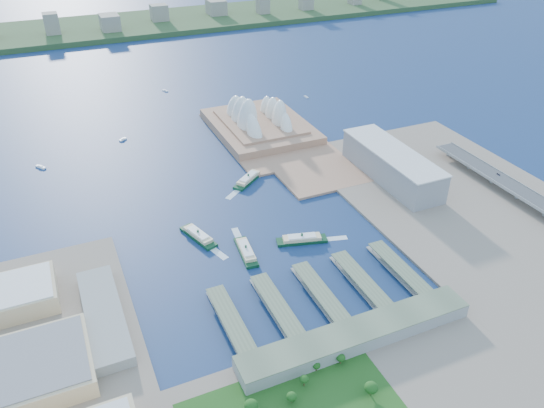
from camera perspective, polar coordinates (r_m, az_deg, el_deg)
name	(u,v)px	position (r m, az deg, el deg)	size (l,w,h in m)	color
ground	(271,254)	(526.98, -0.10, -5.44)	(3000.00, 3000.00, 0.00)	#0F2147
east_land	(495,224)	(615.71, 22.85, -2.03)	(240.00, 500.00, 3.00)	gray
peninsula	(267,135)	(769.21, -0.54, 7.46)	(135.00, 220.00, 3.00)	#A07257
far_shore	(109,27)	(1409.56, -17.14, 17.71)	(2200.00, 260.00, 12.00)	#2D4926
opera_house	(260,110)	(773.30, -1.32, 10.05)	(134.00, 180.00, 58.00)	white
toaster_building	(392,165)	(660.61, 12.74, 4.13)	(45.00, 155.00, 35.00)	gray
ferry_wharves	(320,293)	(477.17, 5.14, -9.56)	(184.00, 90.00, 9.30)	#56634A
terminal_building	(357,335)	(438.02, 9.09, -13.79)	(200.00, 28.00, 12.00)	gray
far_skyline	(108,15)	(1383.04, -17.23, 18.88)	(1900.00, 140.00, 55.00)	gray
ferry_a	(198,234)	(552.04, -7.95, -3.22)	(13.02, 51.14, 9.67)	#0D371D
ferry_b	(248,178)	(649.02, -2.56, 2.85)	(13.23, 51.96, 9.82)	#0D371D
ferry_c	(246,249)	(526.08, -2.82, -4.91)	(12.84, 50.44, 9.54)	#0D371D
ferry_d	(302,238)	(542.28, 3.23, -3.64)	(13.20, 51.84, 9.80)	#0D371D
boat_a	(41,167)	(743.01, -23.63, 3.71)	(3.97, 15.87, 3.06)	white
boat_b	(123,139)	(784.82, -15.76, 6.74)	(4.00, 11.42, 3.08)	white
boat_c	(306,97)	(914.58, 3.69, 11.44)	(3.02, 10.34, 2.33)	white
boat_e	(165,90)	(959.18, -11.43, 11.88)	(3.40, 10.70, 2.63)	white
car_c	(499,174)	(689.15, 23.19, 2.96)	(1.98, 4.88, 1.42)	slate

